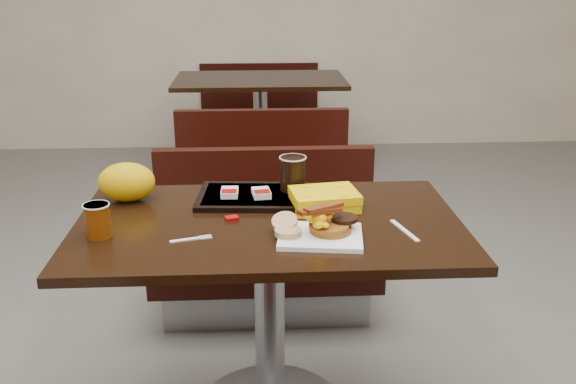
{
  "coord_description": "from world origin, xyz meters",
  "views": [
    {
      "loc": [
        -0.03,
        -1.78,
        1.5
      ],
      "look_at": [
        0.06,
        0.07,
        0.82
      ],
      "focal_mm": 38.5,
      "sensor_mm": 36.0,
      "label": 1
    }
  ],
  "objects": [
    {
      "name": "bench_far_s",
      "position": [
        0.0,
        1.9,
        0.36
      ],
      "size": [
        1.0,
        0.46,
        0.72
      ],
      "primitive_type": null,
      "color": "black",
      "rests_on": "floor"
    },
    {
      "name": "condiment_syrup",
      "position": [
        -0.1,
        0.09,
        0.75
      ],
      "size": [
        0.04,
        0.04,
        0.01
      ],
      "primitive_type": "cube",
      "rotation": [
        0.0,
        0.0,
        0.36
      ],
      "color": "#A45907",
      "rests_on": "table_near"
    },
    {
      "name": "fork",
      "position": [
        -0.25,
        -0.13,
        0.75
      ],
      "size": [
        0.12,
        0.05,
        0.0
      ],
      "primitive_type": null,
      "rotation": [
        0.0,
        0.0,
        0.27
      ],
      "color": "white",
      "rests_on": "table_near"
    },
    {
      "name": "coffee_cup_near",
      "position": [
        -0.5,
        -0.09,
        0.8
      ],
      "size": [
        0.07,
        0.07,
        0.1
      ],
      "primitive_type": "cylinder",
      "rotation": [
        0.0,
        0.0,
        0.01
      ],
      "color": "#8C3C05",
      "rests_on": "table_near"
    },
    {
      "name": "condiment_ketchup",
      "position": [
        -0.12,
        0.01,
        0.76
      ],
      "size": [
        0.05,
        0.04,
        0.01
      ],
      "primitive_type": "cube",
      "rotation": [
        0.0,
        0.0,
        0.28
      ],
      "color": "#8C0504",
      "rests_on": "table_near"
    },
    {
      "name": "knife",
      "position": [
        0.41,
        -0.1,
        0.75
      ],
      "size": [
        0.06,
        0.16,
        0.0
      ],
      "primitive_type": "cube",
      "rotation": [
        0.0,
        0.0,
        -1.31
      ],
      "color": "white",
      "rests_on": "table_near"
    },
    {
      "name": "sausage_patty",
      "position": [
        0.22,
        -0.1,
        0.8
      ],
      "size": [
        0.1,
        0.1,
        0.01
      ],
      "primitive_type": "cylinder",
      "rotation": [
        0.0,
        0.0,
        -0.34
      ],
      "color": "black",
      "rests_on": "pancake_stack"
    },
    {
      "name": "scrambled_eggs",
      "position": [
        0.14,
        -0.14,
        0.81
      ],
      "size": [
        0.1,
        0.09,
        0.04
      ],
      "primitive_type": "ellipsoid",
      "rotation": [
        0.0,
        0.0,
        -0.3
      ],
      "color": "#FFAD05",
      "rests_on": "pancake_stack"
    },
    {
      "name": "paper_bag",
      "position": [
        -0.47,
        0.21,
        0.82
      ],
      "size": [
        0.21,
        0.16,
        0.13
      ],
      "primitive_type": "ellipsoid",
      "rotation": [
        0.0,
        0.0,
        -0.14
      ],
      "color": "#CCA506",
      "rests_on": "table_near"
    },
    {
      "name": "bench_far_n",
      "position": [
        0.0,
        3.3,
        0.36
      ],
      "size": [
        1.0,
        0.46,
        0.72
      ],
      "primitive_type": null,
      "color": "black",
      "rests_on": "floor"
    },
    {
      "name": "hashbrown_sleeve_right",
      "position": [
        -0.02,
        0.18,
        0.78
      ],
      "size": [
        0.07,
        0.09,
        0.02
      ],
      "primitive_type": "cube",
      "rotation": [
        0.0,
        0.0,
        0.14
      ],
      "color": "silver",
      "rests_on": "tray"
    },
    {
      "name": "bench_near_n",
      "position": [
        0.0,
        0.7,
        0.36
      ],
      "size": [
        1.0,
        0.46,
        0.72
      ],
      "primitive_type": null,
      "color": "black",
      "rests_on": "floor"
    },
    {
      "name": "clamshell",
      "position": [
        0.19,
        0.1,
        0.78
      ],
      "size": [
        0.23,
        0.19,
        0.06
      ],
      "primitive_type": "cube",
      "rotation": [
        0.0,
        0.0,
        0.15
      ],
      "color": "#EABB03",
      "rests_on": "table_near"
    },
    {
      "name": "table_far",
      "position": [
        0.0,
        2.6,
        0.38
      ],
      "size": [
        1.2,
        0.7,
        0.75
      ],
      "primitive_type": null,
      "color": "black",
      "rests_on": "floor"
    },
    {
      "name": "hashbrown_sleeve_left",
      "position": [
        -0.13,
        0.19,
        0.78
      ],
      "size": [
        0.06,
        0.08,
        0.02
      ],
      "primitive_type": "cube",
      "rotation": [
        0.0,
        0.0,
        -0.01
      ],
      "color": "silver",
      "rests_on": "tray"
    },
    {
      "name": "coffee_cup_far",
      "position": [
        0.09,
        0.23,
        0.83
      ],
      "size": [
        0.09,
        0.09,
        0.12
      ],
      "primitive_type": "cylinder",
      "rotation": [
        0.0,
        0.0,
        0.05
      ],
      "color": "black",
      "rests_on": "tray"
    },
    {
      "name": "table_near",
      "position": [
        0.0,
        0.0,
        0.38
      ],
      "size": [
        1.2,
        0.7,
        0.75
      ],
      "primitive_type": null,
      "color": "black",
      "rests_on": "floor"
    },
    {
      "name": "tray",
      "position": [
        -0.05,
        0.19,
        0.76
      ],
      "size": [
        0.39,
        0.29,
        0.02
      ],
      "primitive_type": "cube",
      "rotation": [
        0.0,
        0.0,
        -0.07
      ],
      "color": "black",
      "rests_on": "table_near"
    },
    {
      "name": "bacon_strips",
      "position": [
        0.15,
        -0.14,
        0.84
      ],
      "size": [
        0.16,
        0.13,
        0.01
      ],
      "primitive_type": null,
      "rotation": [
        0.0,
        0.0,
        0.57
      ],
      "color": "#4A1005",
      "rests_on": "scrambled_eggs"
    },
    {
      "name": "muffin_bottom",
      "position": [
        0.05,
        -0.14,
        0.77
      ],
      "size": [
        0.09,
        0.09,
        0.02
      ],
      "primitive_type": "cylinder",
      "rotation": [
        0.0,
        0.0,
        0.11
      ],
      "color": "tan",
      "rests_on": "platter"
    },
    {
      "name": "pancake_stack",
      "position": [
        0.18,
        -0.12,
        0.78
      ],
      "size": [
        0.13,
        0.13,
        0.03
      ],
      "primitive_type": "cylinder",
      "rotation": [
        0.0,
        0.0,
        0.06
      ],
      "color": "brown",
      "rests_on": "platter"
    },
    {
      "name": "muffin_top",
      "position": [
        0.05,
        -0.09,
        0.78
      ],
      "size": [
        0.1,
        0.1,
        0.04
      ],
      "primitive_type": "cylinder",
      "rotation": [
        0.38,
        0.0,
        -0.31
      ],
      "color": "tan",
      "rests_on": "platter"
    },
    {
      "name": "platter",
      "position": [
        0.15,
        -0.14,
        0.76
      ],
      "size": [
        0.26,
        0.22,
        0.01
      ],
      "primitive_type": "cube",
      "rotation": [
        0.0,
        0.0,
        -0.13
      ],
      "color": "white",
      "rests_on": "table_near"
    }
  ]
}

